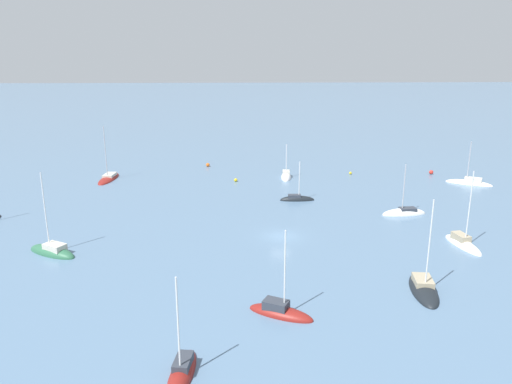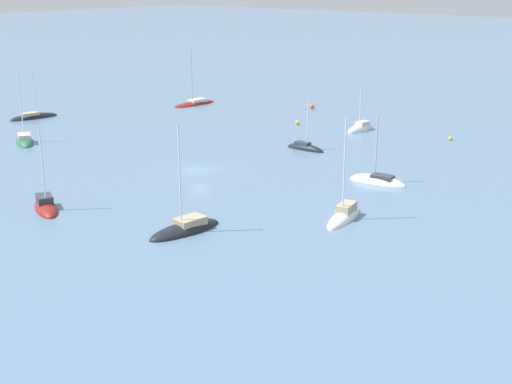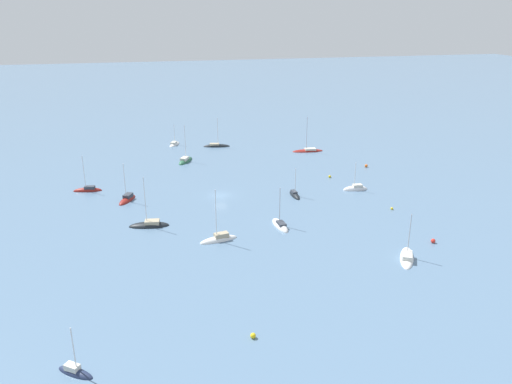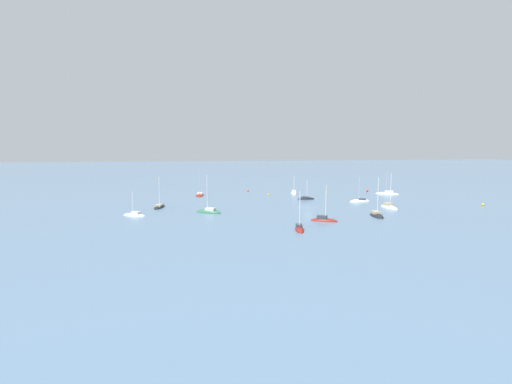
% 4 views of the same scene
% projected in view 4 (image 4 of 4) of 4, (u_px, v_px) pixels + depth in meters
% --- Properties ---
extents(ground_plane, '(600.00, 600.00, 0.00)m').
position_uv_depth(ground_plane, '(308.00, 207.00, 110.09)').
color(ground_plane, slate).
extents(sailboat_0, '(3.42, 7.67, 10.39)m').
position_uv_depth(sailboat_0, '(377.00, 216.00, 96.81)').
color(sailboat_0, black).
rests_on(sailboat_0, ground_plane).
extents(sailboat_1, '(2.32, 5.72, 7.38)m').
position_uv_depth(sailboat_1, '(294.00, 194.00, 140.02)').
color(sailboat_1, silver).
rests_on(sailboat_1, ground_plane).
extents(sailboat_2, '(6.63, 2.46, 8.36)m').
position_uv_depth(sailboat_2, '(360.00, 202.00, 120.80)').
color(sailboat_2, white).
rests_on(sailboat_2, ground_plane).
extents(sailboat_3, '(7.91, 5.73, 8.25)m').
position_uv_depth(sailboat_3, '(387.00, 194.00, 139.34)').
color(sailboat_3, white).
rests_on(sailboat_3, ground_plane).
extents(sailboat_4, '(5.49, 1.47, 7.00)m').
position_uv_depth(sailboat_4, '(306.00, 199.00, 126.00)').
color(sailboat_4, black).
rests_on(sailboat_4, ground_plane).
extents(sailboat_5, '(3.57, 7.98, 9.19)m').
position_uv_depth(sailboat_5, '(159.00, 207.00, 109.93)').
color(sailboat_5, black).
rests_on(sailboat_5, ground_plane).
extents(sailboat_6, '(3.29, 8.97, 10.44)m').
position_uv_depth(sailboat_6, '(200.00, 195.00, 135.42)').
color(sailboat_6, maroon).
rests_on(sailboat_6, ground_plane).
extents(sailboat_8, '(2.54, 6.38, 8.88)m').
position_uv_depth(sailboat_8, '(299.00, 230.00, 81.21)').
color(sailboat_8, maroon).
rests_on(sailboat_8, ground_plane).
extents(sailboat_9, '(7.12, 5.38, 10.67)m').
position_uv_depth(sailboat_9, '(209.00, 212.00, 101.59)').
color(sailboat_9, '#2D6647').
rests_on(sailboat_9, ground_plane).
extents(sailboat_10, '(6.42, 4.57, 8.90)m').
position_uv_depth(sailboat_10, '(324.00, 221.00, 90.72)').
color(sailboat_10, maroon).
rests_on(sailboat_10, ground_plane).
extents(sailboat_11, '(6.23, 4.43, 6.64)m').
position_uv_depth(sailboat_11, '(134.00, 215.00, 97.60)').
color(sailboat_11, white).
rests_on(sailboat_11, ground_plane).
extents(sailboat_12, '(3.10, 7.02, 10.25)m').
position_uv_depth(sailboat_12, '(389.00, 207.00, 109.43)').
color(sailboat_12, white).
rests_on(sailboat_12, ground_plane).
extents(mooring_buoy_0, '(0.75, 0.75, 0.75)m').
position_uv_depth(mooring_buoy_0, '(248.00, 190.00, 147.30)').
color(mooring_buoy_0, orange).
rests_on(mooring_buoy_0, ground_plane).
extents(mooring_buoy_1, '(0.61, 0.61, 0.61)m').
position_uv_depth(mooring_buoy_1, '(269.00, 194.00, 136.24)').
color(mooring_buoy_1, yellow).
rests_on(mooring_buoy_1, ground_plane).
extents(mooring_buoy_2, '(0.70, 0.70, 0.70)m').
position_uv_depth(mooring_buoy_2, '(483.00, 205.00, 113.05)').
color(mooring_buoy_2, yellow).
rests_on(mooring_buoy_2, ground_plane).
extents(mooring_buoy_3, '(0.78, 0.78, 0.78)m').
position_uv_depth(mooring_buoy_3, '(367.00, 191.00, 145.87)').
color(mooring_buoy_3, red).
rests_on(mooring_buoy_3, ground_plane).
extents(mooring_buoy_4, '(0.50, 0.50, 0.50)m').
position_uv_depth(mooring_buoy_4, '(326.00, 192.00, 144.05)').
color(mooring_buoy_4, yellow).
rests_on(mooring_buoy_4, ground_plane).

